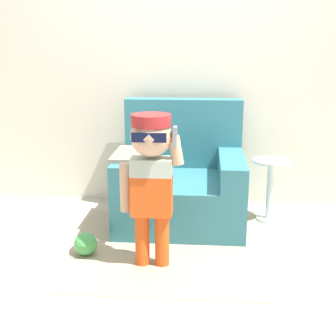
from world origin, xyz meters
The scene contains 7 objects.
ground_plane centered at (0.00, 0.00, 0.00)m, with size 10.00×10.00×0.00m, color #BCB29E.
wall_back centered at (0.00, 0.80, 1.30)m, with size 10.00×0.05×2.60m.
armchair centered at (0.04, 0.30, 0.32)m, with size 1.02×0.93×0.97m.
person_child centered at (-0.11, -0.55, 0.67)m, with size 0.41×0.31×1.01m.
side_table centered at (0.77, 0.33, 0.31)m, with size 0.31×0.31×0.52m.
rug centered at (-0.03, -0.28, 0.00)m, with size 1.45×1.43×0.01m.
toy_ball centered at (-0.59, -0.44, 0.08)m, with size 0.16×0.16×0.16m.
Camera 1 is at (0.23, -3.39, 1.44)m, focal length 50.00 mm.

